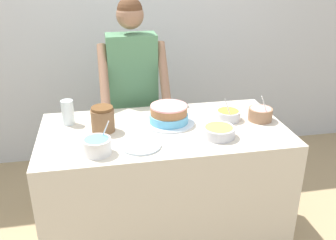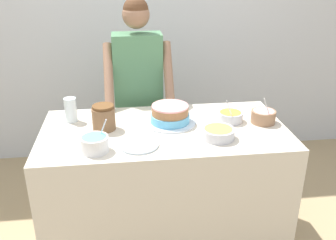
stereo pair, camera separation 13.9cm
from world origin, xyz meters
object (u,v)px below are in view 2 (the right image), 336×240
at_px(frosting_bowl_pink, 263,116).
at_px(ceramic_plate, 139,145).
at_px(cake, 170,115).
at_px(frosting_bowl_blue, 95,143).
at_px(person_baker, 138,84).
at_px(drinking_glass, 71,110).
at_px(stoneware_jar, 104,118).
at_px(frosting_bowl_yellow, 218,133).
at_px(frosting_bowl_orange, 230,116).

distance_m(frosting_bowl_pink, ceramic_plate, 0.85).
height_order(cake, frosting_bowl_pink, frosting_bowl_pink).
bearing_deg(ceramic_plate, cake, 53.30).
bearing_deg(frosting_bowl_blue, person_baker, 71.14).
distance_m(drinking_glass, stoneware_jar, 0.26).
bearing_deg(frosting_bowl_blue, stoneware_jar, 81.65).
bearing_deg(ceramic_plate, frosting_bowl_blue, -172.15).
bearing_deg(cake, person_baker, 109.06).
distance_m(frosting_bowl_blue, stoneware_jar, 0.29).
height_order(frosting_bowl_yellow, frosting_bowl_pink, frosting_bowl_pink).
xyz_separation_m(person_baker, frosting_bowl_orange, (0.57, -0.53, -0.07)).
relative_size(frosting_bowl_yellow, frosting_bowl_pink, 1.01).
xyz_separation_m(frosting_bowl_orange, drinking_glass, (-1.03, 0.13, 0.04)).
height_order(person_baker, drinking_glass, person_baker).
xyz_separation_m(person_baker, drinking_glass, (-0.46, -0.40, -0.03)).
relative_size(frosting_bowl_pink, frosting_bowl_orange, 1.16).
relative_size(frosting_bowl_orange, ceramic_plate, 0.72).
bearing_deg(ceramic_plate, stoneware_jar, 128.45).
xyz_separation_m(frosting_bowl_blue, frosting_bowl_orange, (0.85, 0.31, -0.01)).
xyz_separation_m(cake, stoneware_jar, (-0.42, -0.04, 0.02)).
bearing_deg(drinking_glass, frosting_bowl_yellow, -22.26).
relative_size(frosting_bowl_blue, frosting_bowl_orange, 1.13).
xyz_separation_m(person_baker, ceramic_plate, (-0.04, -0.80, -0.10)).
bearing_deg(frosting_bowl_pink, frosting_bowl_orange, 167.03).
relative_size(person_baker, ceramic_plate, 7.09).
height_order(cake, ceramic_plate, cake).
bearing_deg(frosting_bowl_yellow, cake, 135.13).
xyz_separation_m(frosting_bowl_pink, stoneware_jar, (-1.02, 0.03, 0.03)).
relative_size(frosting_bowl_yellow, stoneware_jar, 1.22).
distance_m(person_baker, stoneware_jar, 0.60).
distance_m(drinking_glass, ceramic_plate, 0.58).
xyz_separation_m(person_baker, frosting_bowl_pink, (0.77, -0.57, -0.06)).
relative_size(person_baker, stoneware_jar, 10.25).
xyz_separation_m(frosting_bowl_yellow, frosting_bowl_orange, (0.14, 0.23, 0.00)).
bearing_deg(person_baker, frosting_bowl_orange, -42.76).
bearing_deg(ceramic_plate, frosting_bowl_yellow, 4.72).
relative_size(frosting_bowl_pink, drinking_glass, 1.20).
bearing_deg(cake, stoneware_jar, -174.80).
bearing_deg(frosting_bowl_yellow, drinking_glass, 157.74).
bearing_deg(person_baker, drinking_glass, -138.96).
distance_m(frosting_bowl_orange, drinking_glass, 1.04).
bearing_deg(frosting_bowl_yellow, person_baker, 119.43).
relative_size(cake, frosting_bowl_yellow, 1.72).
bearing_deg(frosting_bowl_blue, cake, 35.21).
relative_size(drinking_glass, ceramic_plate, 0.70).
height_order(frosting_bowl_orange, ceramic_plate, frosting_bowl_orange).
height_order(frosting_bowl_pink, drinking_glass, frosting_bowl_pink).
distance_m(cake, stoneware_jar, 0.42).
bearing_deg(person_baker, cake, -70.94).
height_order(drinking_glass, stoneware_jar, drinking_glass).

